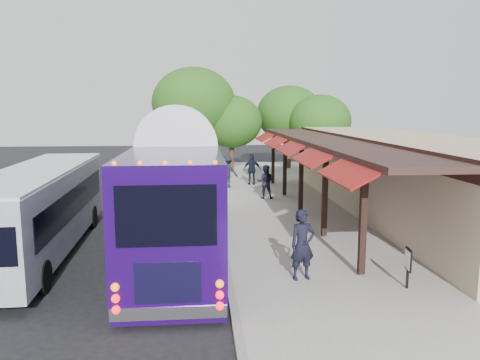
# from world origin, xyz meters

# --- Properties ---
(ground) EXTENTS (90.00, 90.00, 0.00)m
(ground) POSITION_xyz_m (0.00, 0.00, 0.00)
(ground) COLOR black
(ground) RESTS_ON ground
(sidewalk) EXTENTS (10.00, 40.00, 0.15)m
(sidewalk) POSITION_xyz_m (5.00, 4.00, 0.07)
(sidewalk) COLOR #9E9B93
(sidewalk) RESTS_ON ground
(curb) EXTENTS (0.20, 40.00, 0.16)m
(curb) POSITION_xyz_m (0.05, 4.00, 0.07)
(curb) COLOR gray
(curb) RESTS_ON ground
(station_shelter) EXTENTS (8.15, 20.00, 3.60)m
(station_shelter) POSITION_xyz_m (8.38, 4.00, 1.85)
(station_shelter) COLOR tan
(station_shelter) RESTS_ON ground
(coach_bus) EXTENTS (2.66, 12.35, 3.93)m
(coach_bus) POSITION_xyz_m (-1.45, -0.50, 2.11)
(coach_bus) COLOR #230755
(coach_bus) RESTS_ON ground
(city_bus) EXTENTS (2.70, 10.72, 2.86)m
(city_bus) POSITION_xyz_m (-6.07, -0.47, 1.58)
(city_bus) COLOR gray
(city_bus) RESTS_ON ground
(ped_a) EXTENTS (0.79, 0.60, 1.95)m
(ped_a) POSITION_xyz_m (2.06, -4.10, 1.13)
(ped_a) COLOR black
(ped_a) RESTS_ON sidewalk
(ped_b) EXTENTS (0.96, 0.81, 1.77)m
(ped_b) POSITION_xyz_m (2.68, 7.55, 1.03)
(ped_b) COLOR black
(ped_b) RESTS_ON sidewalk
(ped_c) EXTENTS (1.12, 0.50, 1.89)m
(ped_c) POSITION_xyz_m (2.48, 11.97, 1.09)
(ped_c) COLOR black
(ped_c) RESTS_ON sidewalk
(ped_d) EXTENTS (1.39, 1.06, 1.90)m
(ped_d) POSITION_xyz_m (0.92, 11.14, 1.10)
(ped_d) COLOR black
(ped_d) RESTS_ON sidewalk
(sign_board) EXTENTS (0.12, 0.49, 1.08)m
(sign_board) POSITION_xyz_m (4.67, -5.00, 0.88)
(sign_board) COLOR black
(sign_board) RESTS_ON sidewalk
(tree_left) EXTENTS (4.50, 4.50, 5.76)m
(tree_left) POSITION_xyz_m (1.64, 18.07, 3.83)
(tree_left) COLOR #382314
(tree_left) RESTS_ON ground
(tree_mid) EXTENTS (5.12, 5.12, 6.56)m
(tree_mid) POSITION_xyz_m (6.27, 19.85, 4.37)
(tree_mid) COLOR #382314
(tree_mid) RESTS_ON ground
(tree_right) EXTENTS (4.54, 4.54, 5.81)m
(tree_right) POSITION_xyz_m (8.07, 17.45, 3.87)
(tree_right) COLOR #382314
(tree_right) RESTS_ON ground
(tree_far) EXTENTS (6.06, 6.06, 7.76)m
(tree_far) POSITION_xyz_m (-1.09, 18.13, 5.18)
(tree_far) COLOR #382314
(tree_far) RESTS_ON ground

